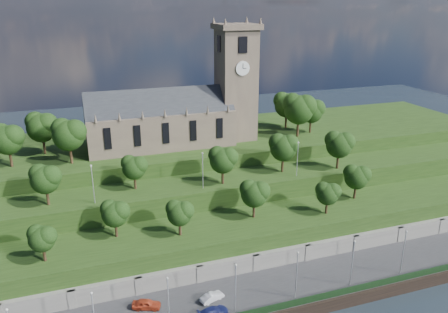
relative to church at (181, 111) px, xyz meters
name	(u,v)px	position (x,y,z in m)	size (l,w,h in m)	color
promenade	(239,300)	(-0.79, -39.98, -21.52)	(160.00, 12.00, 2.00)	#2D2D30
fence	(253,313)	(-0.79, -45.38, -19.92)	(160.00, 0.10, 1.20)	black
retaining_wall	(227,271)	(-0.79, -34.01, -20.02)	(160.00, 2.10, 5.00)	slate
embankment_lower	(216,246)	(-0.79, -27.98, -18.52)	(160.00, 12.00, 8.00)	#1F3913
embankment_upper	(199,210)	(-0.79, -16.98, -16.52)	(160.00, 10.00, 12.00)	#1F3913
hilltop	(176,168)	(-0.79, 4.02, -15.02)	(160.00, 32.00, 15.00)	#1F3913
church	(181,111)	(0.00, 0.00, 0.00)	(38.60, 12.35, 27.60)	brown
trees_lower	(235,199)	(2.86, -27.68, -9.94)	(63.49, 8.50, 7.32)	#322113
trees_upper	(229,155)	(5.23, -17.91, -5.24)	(63.81, 8.00, 8.24)	#322113
trees_hilltop	(191,117)	(1.91, -1.76, -1.17)	(73.99, 16.21, 10.41)	#322113
lamp_posts_promenade	(236,284)	(-2.79, -43.48, -15.79)	(60.36, 0.36, 8.23)	#B2B2B7
lamp_posts_upper	(203,168)	(-0.79, -19.98, -6.29)	(40.36, 0.36, 7.28)	#B2B2B7
car_left	(146,304)	(-15.25, -38.54, -19.79)	(1.74, 4.31, 1.47)	#AD371C
car_middle	(212,297)	(-5.34, -39.99, -19.88)	(1.35, 3.88, 1.28)	silver
car_right	(213,312)	(-6.24, -43.37, -19.84)	(1.90, 4.69, 1.36)	navy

